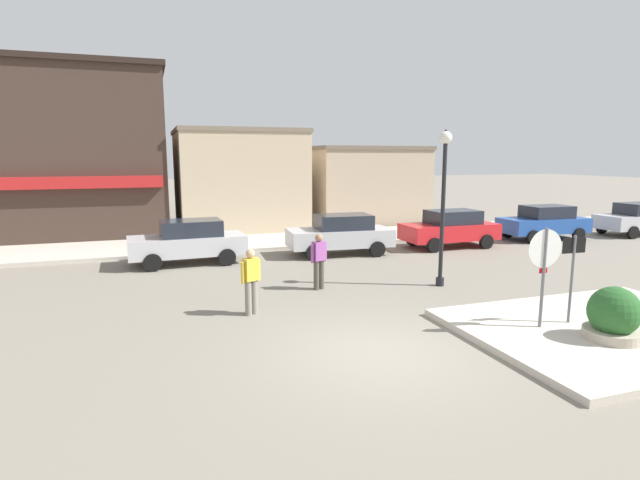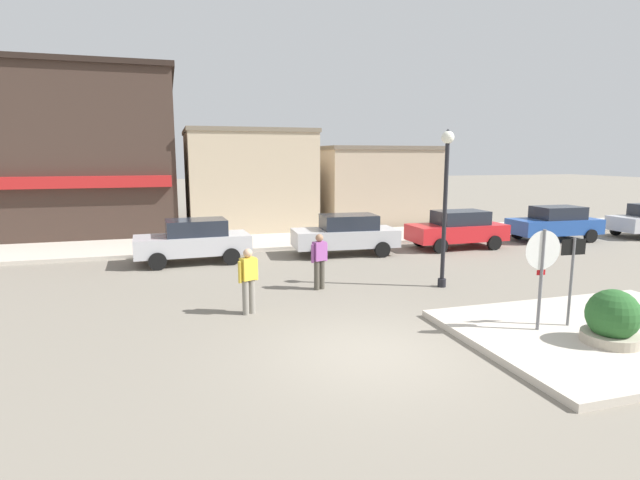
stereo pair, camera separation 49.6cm
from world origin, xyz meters
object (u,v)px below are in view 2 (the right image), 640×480
at_px(planter, 612,323).
at_px(pedestrian_crossing_far, 319,260).
at_px(pedestrian_crossing_near, 248,279).
at_px(parked_car_third, 458,229).
at_px(stop_sign, 542,267).
at_px(parked_car_second, 346,234).
at_px(lamp_post, 446,186).
at_px(parked_car_fourth, 555,223).
at_px(parked_car_nearest, 194,240).
at_px(one_way_sign, 572,272).

xyz_separation_m(planter, pedestrian_crossing_far, (-4.18, 6.04, 0.31)).
bearing_deg(pedestrian_crossing_near, parked_car_third, 33.01).
xyz_separation_m(stop_sign, planter, (0.85, -1.05, -0.96)).
bearing_deg(parked_car_third, parked_car_second, 179.69).
height_order(lamp_post, parked_car_third, lamp_post).
distance_m(parked_car_second, parked_car_fourth, 10.16).
relative_size(stop_sign, parked_car_fourth, 0.57).
height_order(parked_car_nearest, parked_car_third, same).
bearing_deg(lamp_post, pedestrian_crossing_far, 167.59).
height_order(one_way_sign, parked_car_second, one_way_sign).
relative_size(parked_car_third, pedestrian_crossing_far, 2.49).
distance_m(stop_sign, parked_car_second, 9.70).
xyz_separation_m(planter, lamp_post, (-0.65, 5.27, 2.40)).
relative_size(stop_sign, pedestrian_crossing_near, 1.43).
bearing_deg(lamp_post, parked_car_nearest, 140.46).
bearing_deg(pedestrian_crossing_far, one_way_sign, -50.03).
relative_size(stop_sign, pedestrian_crossing_far, 1.43).
bearing_deg(parked_car_third, parked_car_fourth, 3.52).
bearing_deg(pedestrian_crossing_far, pedestrian_crossing_near, -143.84).
relative_size(one_way_sign, pedestrian_crossing_near, 1.30).
height_order(one_way_sign, parked_car_fourth, one_way_sign).
xyz_separation_m(lamp_post, pedestrian_crossing_near, (-5.82, -0.90, -2.09)).
height_order(lamp_post, pedestrian_crossing_near, lamp_post).
distance_m(stop_sign, planter, 1.66).
xyz_separation_m(one_way_sign, parked_car_second, (-1.67, 9.60, -0.52)).
bearing_deg(parked_car_second, pedestrian_crossing_far, -118.05).
xyz_separation_m(parked_car_second, parked_car_third, (4.92, -0.03, 0.00)).
relative_size(parked_car_second, pedestrian_crossing_near, 2.55).
relative_size(lamp_post, pedestrian_crossing_far, 2.82).
xyz_separation_m(parked_car_nearest, parked_car_third, (10.66, -0.20, 0.00)).
distance_m(planter, pedestrian_crossing_near, 7.81).
xyz_separation_m(parked_car_fourth, pedestrian_crossing_far, (-12.63, -4.95, 0.06)).
bearing_deg(stop_sign, parked_car_nearest, 123.88).
height_order(parked_car_second, parked_car_fourth, same).
bearing_deg(lamp_post, parked_car_second, 100.91).
xyz_separation_m(one_way_sign, parked_car_nearest, (-7.41, 9.78, -0.52)).
bearing_deg(parked_car_fourth, one_way_sign, -130.58).
relative_size(one_way_sign, parked_car_second, 0.51).
relative_size(parked_car_nearest, parked_car_third, 1.02).
distance_m(parked_car_nearest, parked_car_third, 10.66).
relative_size(parked_car_fourth, pedestrian_crossing_near, 2.52).
xyz_separation_m(stop_sign, pedestrian_crossing_near, (-5.62, 3.31, -0.65)).
bearing_deg(stop_sign, parked_car_fourth, 46.89).
distance_m(parked_car_nearest, pedestrian_crossing_near, 6.57).
xyz_separation_m(lamp_post, parked_car_nearest, (-6.78, 5.60, -2.15)).
relative_size(planter, pedestrian_crossing_near, 0.76).
height_order(stop_sign, lamp_post, lamp_post).
bearing_deg(parked_car_fourth, stop_sign, -133.11).
xyz_separation_m(parked_car_second, pedestrian_crossing_far, (-2.48, -4.65, 0.06)).
xyz_separation_m(stop_sign, parked_car_third, (4.07, 9.61, -0.71)).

